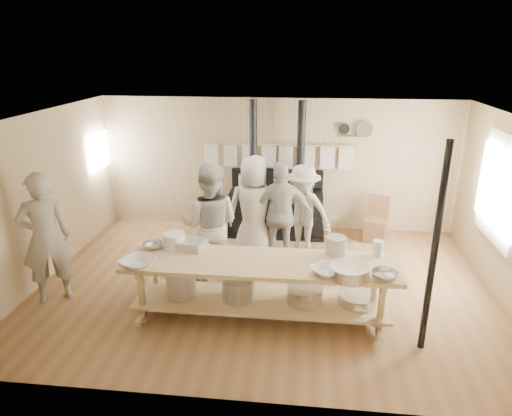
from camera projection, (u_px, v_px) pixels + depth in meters
The scene contains 24 objects.
ground at pixel (266, 284), 7.14m from camera, with size 7.00×7.00×0.00m, color brown.
room_shell at pixel (267, 185), 6.59m from camera, with size 7.00×7.00×7.00m.
window_right at pixel (500, 189), 6.84m from camera, with size 0.09×1.50×1.65m.
left_opening at pixel (99, 151), 8.83m from camera, with size 0.00×0.90×0.90m.
stove at pixel (276, 208), 8.95m from camera, with size 1.90×0.75×2.60m.
towel_rail at pixel (278, 153), 8.87m from camera, with size 3.00×0.04×0.47m.
back_wall_shelf at pixel (356, 131), 8.59m from camera, with size 0.63×0.14×0.32m.
prep_table at pixel (260, 283), 6.12m from camera, with size 3.60×0.90×0.85m.
support_post at pixel (434, 252), 5.23m from camera, with size 0.08×0.08×2.60m, color black.
cook_far_left at pixel (45, 238), 6.43m from camera, with size 0.71×0.46×1.94m, color #9E988C.
cook_left at pixel (210, 225), 6.93m from camera, with size 0.93×0.73×1.92m, color #9E988C.
cook_center at pixel (254, 211), 7.60m from camera, with size 0.91×0.59×1.87m, color #9E988C.
cook_right at pixel (281, 215), 7.52m from camera, with size 1.05×0.44×1.79m, color #9E988C.
cook_by_window at pixel (302, 212), 7.86m from camera, with size 1.07×0.61×1.65m, color #9E988C.
chair at pixel (375, 228), 8.70m from camera, with size 0.49×0.49×0.86m.
bowl_white_a at pixel (138, 263), 5.85m from camera, with size 0.42×0.42×0.10m, color white.
bowl_steel_a at pixel (153, 245), 6.39m from camera, with size 0.27×0.27×0.09m, color silver.
bowl_white_b at pixel (327, 271), 5.65m from camera, with size 0.38×0.38×0.09m, color white.
bowl_steel_b at pixel (385, 276), 5.53m from camera, with size 0.33×0.33×0.10m, color silver.
roasting_pan at pixel (186, 243), 6.41m from camera, with size 0.52×0.34×0.11m, color #B2B2B7.
mixing_bowl_large at pixel (349, 272), 5.56m from camera, with size 0.49×0.49×0.16m, color silver.
bucket_galv at pixel (336, 245), 6.18m from camera, with size 0.27×0.27×0.25m, color gray.
deep_bowl_enamel at pixel (174, 240), 6.42m from camera, with size 0.32×0.32×0.20m, color white.
pitcher at pixel (378, 248), 6.12m from camera, with size 0.14×0.14×0.22m, color white.
Camera 1 is at (0.54, -6.30, 3.53)m, focal length 32.00 mm.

